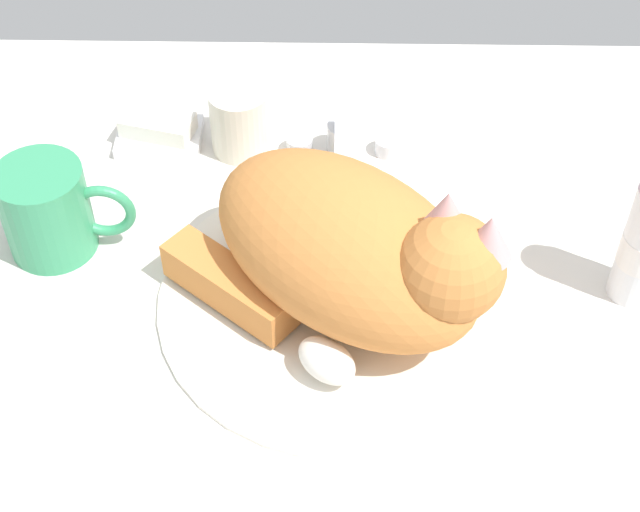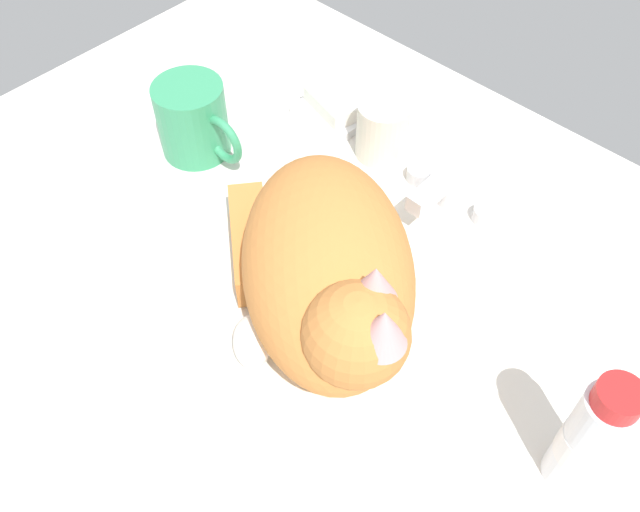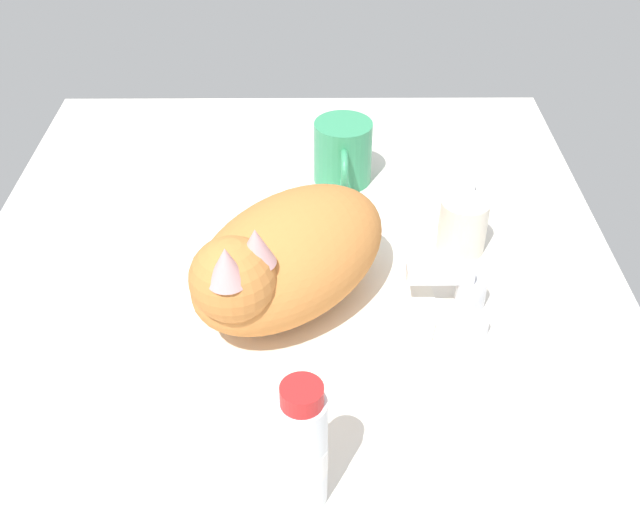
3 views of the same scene
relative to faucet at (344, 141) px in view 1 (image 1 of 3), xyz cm
name	(u,v)px [view 1 (image 1 of 3)]	position (x,y,z in cm)	size (l,w,h in cm)	color
ground_plane	(343,312)	(0.00, -19.94, -3.92)	(110.00, 82.50, 3.00)	silver
sink_basin	(344,298)	(0.00, -19.94, -1.97)	(34.19, 34.19, 0.90)	white
faucet	(344,141)	(0.00, 0.00, 0.00)	(12.23, 9.56, 5.69)	silver
cat	(356,251)	(0.93, -20.85, 5.27)	(32.19, 29.68, 15.80)	#D17F3D
coffee_mug	(49,210)	(-27.74, -13.18, 2.21)	(12.66, 8.36, 9.27)	#389966
rinse_cup	(240,121)	(-11.00, 1.66, 1.22)	(6.19, 6.19, 7.28)	silver
soap_dish	(160,137)	(-19.90, 2.60, -1.82)	(9.00, 6.40, 1.20)	white
soap_bar	(158,125)	(-19.90, 2.60, -0.21)	(7.56, 4.00, 2.03)	white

